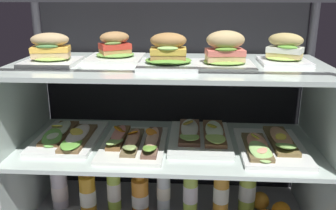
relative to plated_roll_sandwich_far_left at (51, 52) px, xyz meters
name	(u,v)px	position (x,y,z in m)	size (l,w,h in m)	color
case_frame	(170,98)	(0.42, 0.18, -0.21)	(1.20, 0.55, 0.92)	#333338
riser_lower_tier	(168,183)	(0.42, 0.03, -0.52)	(1.14, 0.49, 0.31)	silver
shelf_lower_glass	(168,145)	(0.42, 0.03, -0.36)	(1.15, 0.50, 0.02)	silver
riser_upper_tier	(168,107)	(0.42, 0.03, -0.21)	(1.14, 0.49, 0.29)	silver
shelf_upper_glass	(168,66)	(0.42, 0.03, -0.05)	(1.15, 0.50, 0.02)	silver
plated_roll_sandwich_far_left	(51,52)	(0.00, 0.00, 0.00)	(0.19, 0.19, 0.11)	white
plated_roll_sandwich_mid_right	(115,51)	(0.22, 0.08, -0.01)	(0.20, 0.20, 0.11)	white
plated_roll_sandwich_center	(168,55)	(0.42, -0.03, 0.00)	(0.20, 0.20, 0.12)	white
plated_roll_sandwich_right_of_center	(225,54)	(0.62, -0.02, 0.01)	(0.20, 0.20, 0.13)	white
plated_roll_sandwich_far_right	(285,52)	(0.84, 0.07, 0.00)	(0.17, 0.17, 0.11)	white
open_sandwich_tray_near_right_corner	(68,136)	(0.03, 0.03, -0.33)	(0.24, 0.36, 0.06)	white
open_sandwich_tray_mid_right	(135,142)	(0.30, -0.01, -0.33)	(0.24, 0.35, 0.06)	white
open_sandwich_tray_far_right	(201,136)	(0.54, 0.06, -0.33)	(0.24, 0.35, 0.06)	white
open_sandwich_tray_near_left_corner	(271,145)	(0.80, -0.01, -0.33)	(0.24, 0.35, 0.06)	white
juice_bottle_front_middle	(59,186)	(-0.05, 0.07, -0.58)	(0.07, 0.07, 0.25)	white
juice_bottle_front_fourth	(88,193)	(0.08, 0.05, -0.60)	(0.07, 0.07, 0.21)	gold
juice_bottle_front_second	(114,188)	(0.19, 0.07, -0.58)	(0.06, 0.06, 0.24)	#B0D546
juice_bottle_tucked_behind	(140,195)	(0.30, 0.07, -0.61)	(0.07, 0.07, 0.19)	orange
juice_bottle_front_left_end	(164,191)	(0.40, 0.08, -0.59)	(0.06, 0.06, 0.21)	silver
juice_bottle_back_left	(190,192)	(0.51, 0.05, -0.57)	(0.06, 0.06, 0.24)	#B2D34D
juice_bottle_front_right_end	(221,193)	(0.63, 0.05, -0.57)	(0.06, 0.06, 0.24)	gold
juice_bottle_near_post	(247,190)	(0.74, 0.08, -0.58)	(0.07, 0.07, 0.25)	#B6D447
orange_fruit_beside_bottles	(260,201)	(0.81, 0.11, -0.64)	(0.08, 0.08, 0.08)	orange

